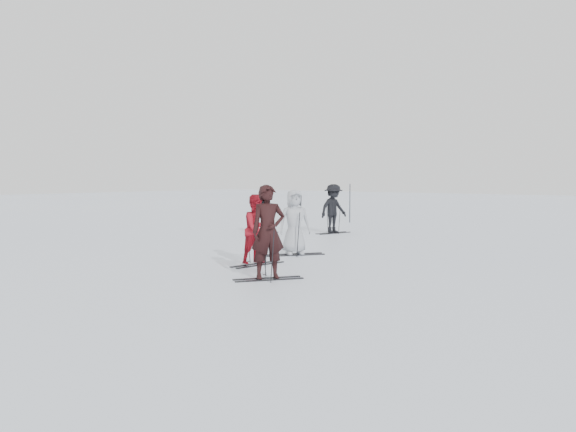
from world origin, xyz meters
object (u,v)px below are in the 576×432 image
object	(u,v)px
skier_near_dark	(268,233)
piste_marker	(350,203)
skier_red	(257,230)
skier_uphill_left	(264,213)
skier_uphill_far	(333,209)
skier_grey	(294,223)

from	to	relation	value
skier_near_dark	piste_marker	bearing A→B (deg)	60.39
skier_red	skier_uphill_left	bearing A→B (deg)	47.61
skier_near_dark	skier_uphill_left	distance (m)	9.66
skier_uphill_left	piste_marker	size ratio (longest dim) A/B	0.86
skier_uphill_left	piste_marker	xyz separation A→B (m)	(-0.32, 6.69, 0.14)
skier_near_dark	skier_uphill_far	bearing A→B (deg)	60.62
skier_grey	skier_uphill_left	size ratio (longest dim) A/B	1.14
skier_red	skier_uphill_far	xyz separation A→B (m)	(-2.92, 7.75, 0.08)
skier_red	piste_marker	bearing A→B (deg)	30.37
skier_grey	skier_uphill_far	xyz separation A→B (m)	(-2.55, 5.77, 0.04)
skier_near_dark	skier_uphill_far	distance (m)	10.13
skier_grey	skier_near_dark	bearing A→B (deg)	-114.30
skier_uphill_far	skier_grey	bearing A→B (deg)	-141.71
skier_uphill_left	skier_near_dark	bearing A→B (deg)	-145.90
skier_uphill_left	skier_uphill_far	world-z (taller)	skier_uphill_far
skier_grey	skier_uphill_far	distance (m)	6.31
skier_near_dark	skier_red	bearing A→B (deg)	82.73
piste_marker	skier_grey	bearing A→B (deg)	-65.47
skier_grey	skier_uphill_left	bearing A→B (deg)	85.52
skier_near_dark	skier_red	world-z (taller)	skier_near_dark
skier_red	skier_uphill_left	size ratio (longest dim) A/B	1.09
skier_red	skier_grey	xyz separation A→B (m)	(-0.37, 1.98, 0.04)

